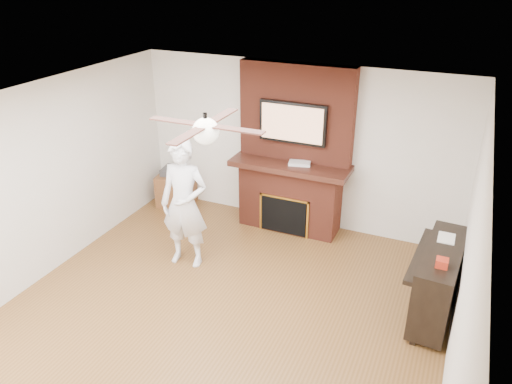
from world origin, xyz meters
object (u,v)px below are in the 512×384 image
at_px(piano, 438,280).
at_px(side_table, 177,187).
at_px(person, 184,204).
at_px(fireplace, 292,166).

bearing_deg(piano, side_table, 167.27).
bearing_deg(person, side_table, 118.99).
bearing_deg(fireplace, piano, -30.68).
xyz_separation_m(fireplace, piano, (2.28, -1.36, -0.52)).
bearing_deg(person, fireplace, 51.79).
bearing_deg(piano, person, -172.55).
bearing_deg(fireplace, side_table, -178.10).
distance_m(person, side_table, 1.93).
height_order(fireplace, piano, fireplace).
height_order(fireplace, person, fireplace).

